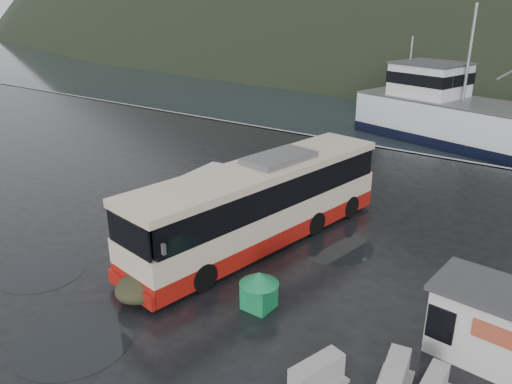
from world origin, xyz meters
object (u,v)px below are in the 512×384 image
Objects in this scene: fishing_trawler at (497,133)px; coach_bus at (261,241)px; dome_tent at (151,296)px; white_van at (197,234)px; waste_bin_left at (259,307)px; ticket_kiosk at (477,353)px; waste_bin_right at (211,261)px.

coach_bus is at bearing -84.38° from fishing_trawler.
dome_tent is 32.17m from fishing_trawler.
coach_bus reaches higher than white_van.
ticket_kiosk is at bearing 15.07° from waste_bin_left.
coach_bus is at bearing 17.02° from white_van.
waste_bin_left is (2.78, -4.16, 0.00)m from coach_bus.
fishing_trawler is (-4.95, 28.31, 0.00)m from ticket_kiosk.
white_van is 6.32m from waste_bin_left.
coach_bus reaches higher than dome_tent.
waste_bin_right reaches higher than dome_tent.
white_van is at bearing -89.55° from fishing_trawler.
coach_bus is 5.01m from waste_bin_left.
waste_bin_left is 0.85× the size of waste_bin_right.
coach_bus reaches higher than waste_bin_left.
fishing_trawler reaches higher than white_van.
waste_bin_left is at bearing -24.16° from waste_bin_right.
fishing_trawler is at bearing 70.27° from white_van.
dome_tent is at bearing -155.26° from waste_bin_left.
waste_bin_right reaches higher than waste_bin_left.
waste_bin_left is 0.05× the size of fishing_trawler.
coach_bus is 0.47× the size of fishing_trawler.
dome_tent is (1.99, -4.70, 0.00)m from white_van.
waste_bin_right is at bearing -94.97° from coach_bus.
ticket_kiosk is (10.19, 3.42, 0.00)m from dome_tent.
fishing_trawler is (4.48, 25.94, 0.00)m from coach_bus.
fishing_trawler reaches higher than coach_bus.
dome_tent is (-0.10, -3.18, 0.00)m from waste_bin_right.
white_van reaches higher than waste_bin_right.
ticket_kiosk is 0.11× the size of fishing_trawler.
waste_bin_left is at bearing -77.81° from fishing_trawler.
coach_bus is 2.16× the size of white_van.
ticket_kiosk is (9.43, -2.37, 0.00)m from coach_bus.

